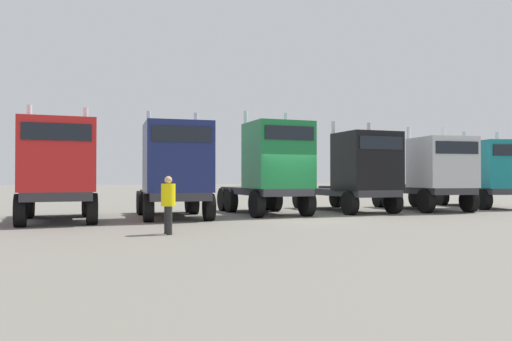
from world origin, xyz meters
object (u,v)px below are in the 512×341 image
Objects in this scene: semi_truck_green at (273,168)px; visitor_in_hivis at (168,201)px; semi_truck_silver at (434,173)px; semi_truck_teal at (489,173)px; semi_truck_red at (58,170)px; semi_truck_black at (358,172)px; semi_truck_navy at (175,169)px.

semi_truck_green is 7.86m from visitor_in_hivis.
semi_truck_teal is (4.33, 0.59, 0.01)m from semi_truck_silver.
semi_truck_green reaches higher than semi_truck_red.
semi_truck_green is at bearing -87.91° from semi_truck_black.
semi_truck_silver is (12.39, -0.61, -0.12)m from semi_truck_navy.
semi_truck_black is (8.50, 0.04, -0.09)m from semi_truck_navy.
semi_truck_black is 0.95× the size of semi_truck_teal.
semi_truck_black reaches higher than semi_truck_red.
semi_truck_red is at bearing -85.72° from semi_truck_green.
semi_truck_black reaches higher than semi_truck_teal.
semi_truck_teal is 18.96m from visitor_in_hivis.
semi_truck_black is 11.29m from visitor_in_hivis.
semi_truck_red is 0.94× the size of semi_truck_black.
semi_truck_silver is (8.14, -0.79, -0.21)m from semi_truck_green.
semi_truck_green is at bearing 94.21° from semi_truck_red.
semi_truck_green reaches higher than semi_truck_silver.
semi_truck_red is at bearing -73.65° from semi_truck_teal.
semi_truck_red is at bearing -80.87° from semi_truck_silver.
semi_truck_teal is (20.95, -0.02, -0.04)m from semi_truck_red.
visitor_in_hivis is (-13.93, -4.43, -0.86)m from semi_truck_silver.
visitor_in_hivis is at bearing -9.36° from semi_truck_navy.
semi_truck_black is 8.22m from semi_truck_teal.
semi_truck_red reaches higher than semi_truck_teal.
semi_truck_red is 8.48m from semi_truck_green.
semi_truck_black is at bearing 97.90° from semi_truck_navy.
semi_truck_navy is 0.98× the size of semi_truck_silver.
semi_truck_green is (4.25, 0.17, 0.09)m from semi_truck_navy.
semi_truck_navy is 3.72× the size of visitor_in_hivis.
semi_truck_silver is 3.78× the size of visitor_in_hivis.
semi_truck_teal is (16.72, -0.03, -0.11)m from semi_truck_navy.
semi_truck_green is 4.26m from semi_truck_black.
semi_truck_navy reaches higher than visitor_in_hivis.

